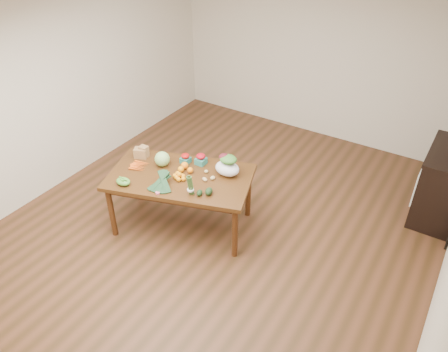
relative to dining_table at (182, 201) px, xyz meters
The scene contains 26 objects.
floor 0.61m from the dining_table, 22.11° to the left, with size 6.00×6.00×0.00m, color brown.
ceiling 2.37m from the dining_table, 22.11° to the left, with size 5.00×6.00×0.02m, color white.
room_walls 1.09m from the dining_table, 22.11° to the left, with size 5.02×6.02×2.70m.
dining_table is the anchor object (origin of this frame).
cabinet 3.29m from the dining_table, 35.95° to the left, with size 0.52×1.02×0.94m, color black.
dish_towel 2.88m from the dining_table, 33.32° to the left, with size 0.02×0.28×0.45m, color white.
paper_bag 0.81m from the dining_table, behind, with size 0.21×0.18×0.15m, color #A5824A, non-canonical shape.
cabbage 0.57m from the dining_table, 168.29° to the left, with size 0.19×0.19×0.19m, color #9ACC76.
strawberry_basket_a 0.51m from the dining_table, 112.86° to the left, with size 0.11×0.11×0.10m, color #B7120C, non-canonical shape.
strawberry_basket_b 0.56m from the dining_table, 79.58° to the left, with size 0.12×0.12×0.11m, color #B30B20, non-canonical shape.
orange_a 0.42m from the dining_table, 118.10° to the left, with size 0.07×0.07×0.07m, color orange.
orange_b 0.45m from the dining_table, 105.33° to the left, with size 0.09×0.09×0.09m, color orange.
orange_c 0.43m from the dining_table, 59.19° to the left, with size 0.07×0.07×0.07m, color orange.
mandarin_cluster 0.42m from the dining_table, 58.69° to the right, with size 0.18×0.18×0.09m, color orange, non-canonical shape.
carrots 0.68m from the dining_table, 168.34° to the right, with size 0.22×0.22×0.03m, color #E75913, non-canonical shape.
snap_pea_bag 0.78m from the dining_table, 132.41° to the right, with size 0.18×0.13×0.08m, color #5DAC3A.
kale_bunch 0.56m from the dining_table, 95.07° to the right, with size 0.32×0.40×0.16m, color #15301B, non-canonical shape.
asparagus_bundle 0.64m from the dining_table, 35.59° to the right, with size 0.08×0.08×0.25m, color #537636, non-canonical shape.
potato_a 0.50m from the dining_table, 13.50° to the left, with size 0.05×0.04×0.04m, color tan.
potato_b 0.51m from the dining_table, 10.88° to the left, with size 0.05×0.04×0.04m, color #DEB380.
potato_c 0.56m from the dining_table, 21.02° to the left, with size 0.05×0.05×0.05m, color tan.
potato_d 0.51m from the dining_table, 42.63° to the left, with size 0.05×0.04×0.04m, color #CFBF77.
potato_e 0.56m from the dining_table, 19.76° to the left, with size 0.05×0.04×0.04m, color #D2B879.
avocado_a 0.61m from the dining_table, 24.74° to the right, with size 0.06×0.09×0.06m, color black.
avocado_b 0.66m from the dining_table, 13.99° to the right, with size 0.08×0.12×0.08m, color black.
salad_bag 0.75m from the dining_table, 34.84° to the left, with size 0.30×0.23×0.23m, color white, non-canonical shape.
Camera 1 is at (2.26, -3.51, 3.68)m, focal length 35.00 mm.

